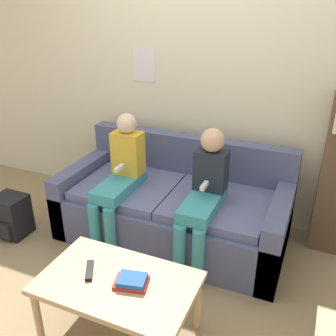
{
  "coord_description": "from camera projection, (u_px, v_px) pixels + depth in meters",
  "views": [
    {
      "loc": [
        1.04,
        -1.97,
        1.9
      ],
      "look_at": [
        0.0,
        0.43,
        0.69
      ],
      "focal_mm": 40.0,
      "sensor_mm": 36.0,
      "label": 1
    }
  ],
  "objects": [
    {
      "name": "ground_plane",
      "position": [
        145.0,
        274.0,
        2.81
      ],
      "size": [
        10.0,
        10.0,
        0.0
      ],
      "primitive_type": "plane",
      "color": "#937A56"
    },
    {
      "name": "wall_back",
      "position": [
        200.0,
        73.0,
        3.19
      ],
      "size": [
        8.0,
        0.06,
        2.6
      ],
      "color": "beige",
      "rests_on": "ground_plane"
    },
    {
      "name": "couch",
      "position": [
        174.0,
        207.0,
        3.17
      ],
      "size": [
        1.86,
        0.9,
        0.8
      ],
      "color": "#4C5175",
      "rests_on": "ground_plane"
    },
    {
      "name": "coffee_table",
      "position": [
        118.0,
        287.0,
        2.16
      ],
      "size": [
        0.9,
        0.56,
        0.42
      ],
      "color": "tan",
      "rests_on": "ground_plane"
    },
    {
      "name": "person_left",
      "position": [
        120.0,
        176.0,
        3.0
      ],
      "size": [
        0.24,
        0.6,
        1.06
      ],
      "color": "teal",
      "rests_on": "ground_plane"
    },
    {
      "name": "person_right",
      "position": [
        204.0,
        193.0,
        2.75
      ],
      "size": [
        0.24,
        0.6,
        1.03
      ],
      "color": "teal",
      "rests_on": "ground_plane"
    },
    {
      "name": "tv_remote",
      "position": [
        89.0,
        270.0,
        2.2
      ],
      "size": [
        0.12,
        0.17,
        0.02
      ],
      "rotation": [
        0.0,
        0.0,
        0.52
      ],
      "color": "black",
      "rests_on": "coffee_table"
    },
    {
      "name": "book_stack",
      "position": [
        132.0,
        281.0,
        2.1
      ],
      "size": [
        0.21,
        0.18,
        0.05
      ],
      "color": "red",
      "rests_on": "coffee_table"
    },
    {
      "name": "backpack",
      "position": [
        12.0,
        216.0,
        3.21
      ],
      "size": [
        0.26,
        0.26,
        0.36
      ],
      "color": "black",
      "rests_on": "ground_plane"
    }
  ]
}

